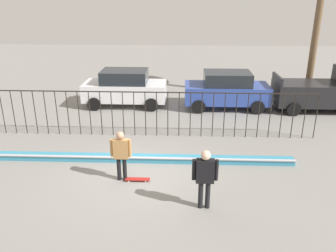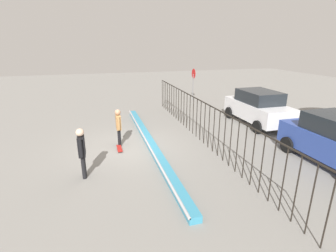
% 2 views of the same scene
% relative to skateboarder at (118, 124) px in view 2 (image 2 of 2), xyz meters
% --- Properties ---
extents(ground_plane, '(60.00, 60.00, 0.00)m').
position_rel_skateboarder_xyz_m(ground_plane, '(0.39, 0.37, -1.00)').
color(ground_plane, gray).
extents(bowl_coping_ledge, '(11.00, 0.41, 0.27)m').
position_rel_skateboarder_xyz_m(bowl_coping_ledge, '(0.39, 1.32, -0.88)').
color(bowl_coping_ledge, teal).
rests_on(bowl_coping_ledge, ground).
extents(perimeter_fence, '(14.04, 0.04, 1.92)m').
position_rel_skateboarder_xyz_m(perimeter_fence, '(0.39, 3.75, 0.17)').
color(perimeter_fence, black).
rests_on(perimeter_fence, ground).
extents(skateboarder, '(0.68, 0.25, 1.67)m').
position_rel_skateboarder_xyz_m(skateboarder, '(0.00, 0.00, 0.00)').
color(skateboarder, black).
rests_on(skateboarder, ground).
extents(skateboard, '(0.80, 0.20, 0.07)m').
position_rel_skateboarder_xyz_m(skateboard, '(0.50, -0.06, -0.94)').
color(skateboard, '#A51E19').
rests_on(skateboard, ground).
extents(camera_operator, '(0.72, 0.27, 1.77)m').
position_rel_skateboarder_xyz_m(camera_operator, '(2.56, -1.45, 0.06)').
color(camera_operator, black).
rests_on(camera_operator, ground).
extents(parked_car_white, '(4.30, 2.12, 1.90)m').
position_rel_skateboarder_xyz_m(parked_car_white, '(-1.13, 7.90, -0.03)').
color(parked_car_white, silver).
rests_on(parked_car_white, ground).
extents(stop_sign, '(0.76, 0.07, 2.50)m').
position_rel_skateboarder_xyz_m(stop_sign, '(-8.07, 6.69, 0.61)').
color(stop_sign, slate).
rests_on(stop_sign, ground).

